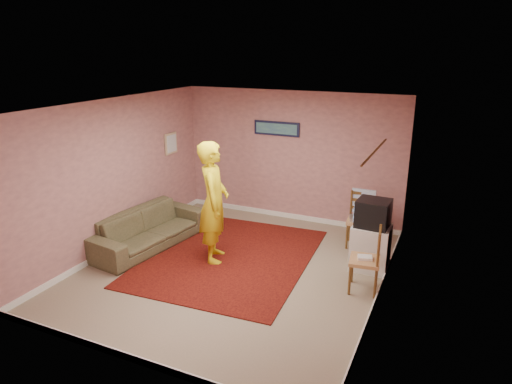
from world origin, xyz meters
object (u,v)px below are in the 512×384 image
at_px(tv_cabinet, 370,247).
at_px(crt_tv, 373,213).
at_px(person, 214,202).
at_px(chair_b, 365,253).
at_px(sofa, 148,229).
at_px(chair_a, 360,215).

bearing_deg(tv_cabinet, crt_tv, 176.73).
bearing_deg(tv_cabinet, person, -163.45).
xyz_separation_m(tv_cabinet, chair_b, (0.05, -0.73, 0.23)).
height_order(tv_cabinet, person, person).
height_order(sofa, person, person).
bearing_deg(crt_tv, chair_b, -82.39).
xyz_separation_m(chair_b, person, (-2.47, 0.01, 0.40)).
xyz_separation_m(chair_b, sofa, (-3.80, -0.02, -0.27)).
height_order(chair_b, person, person).
xyz_separation_m(crt_tv, person, (-2.41, -0.72, 0.06)).
height_order(crt_tv, person, person).
height_order(crt_tv, chair_b, crt_tv).
bearing_deg(tv_cabinet, chair_a, 113.70).
bearing_deg(tv_cabinet, sofa, -168.69).
bearing_deg(sofa, tv_cabinet, -70.71).
height_order(chair_a, sofa, chair_a).
height_order(tv_cabinet, crt_tv, crt_tv).
distance_m(tv_cabinet, crt_tv, 0.58).
bearing_deg(sofa, crt_tv, -70.69).
relative_size(crt_tv, person, 0.26).
distance_m(sofa, person, 1.50).
relative_size(tv_cabinet, person, 0.36).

